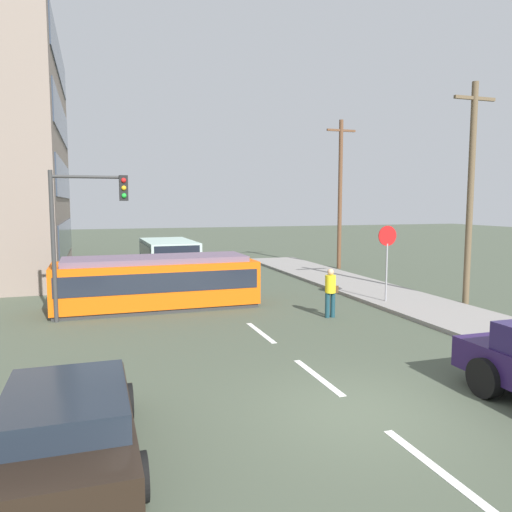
% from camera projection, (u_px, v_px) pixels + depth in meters
% --- Properties ---
extents(ground_plane, '(120.00, 120.00, 0.00)m').
position_uv_depth(ground_plane, '(227.00, 306.00, 18.66)').
color(ground_plane, '#444C3D').
extents(sidewalk_curb_right, '(3.20, 36.00, 0.14)m').
position_uv_depth(sidewalk_curb_right, '(449.00, 315.00, 16.96)').
color(sidewalk_curb_right, gray).
rests_on(sidewalk_curb_right, ground).
extents(lane_stripe_0, '(0.16, 2.40, 0.01)m').
position_uv_depth(lane_stripe_0, '(433.00, 466.00, 7.31)').
color(lane_stripe_0, silver).
rests_on(lane_stripe_0, ground).
extents(lane_stripe_1, '(0.16, 2.40, 0.01)m').
position_uv_depth(lane_stripe_1, '(318.00, 377.00, 11.09)').
color(lane_stripe_1, silver).
rests_on(lane_stripe_1, ground).
extents(lane_stripe_2, '(0.16, 2.40, 0.01)m').
position_uv_depth(lane_stripe_2, '(261.00, 332.00, 14.87)').
color(lane_stripe_2, silver).
rests_on(lane_stripe_2, ground).
extents(lane_stripe_3, '(0.16, 2.40, 0.01)m').
position_uv_depth(lane_stripe_3, '(193.00, 280.00, 24.92)').
color(lane_stripe_3, silver).
rests_on(lane_stripe_3, ground).
extents(lane_stripe_4, '(0.16, 2.40, 0.01)m').
position_uv_depth(lane_stripe_4, '(175.00, 266.00, 30.59)').
color(lane_stripe_4, silver).
rests_on(lane_stripe_4, ground).
extents(streetcar_tram, '(7.33, 2.60, 1.91)m').
position_uv_depth(streetcar_tram, '(156.00, 281.00, 18.36)').
color(streetcar_tram, '#DD5409').
rests_on(streetcar_tram, ground).
extents(city_bus, '(2.65, 5.28, 1.87)m').
position_uv_depth(city_bus, '(169.00, 255.00, 26.72)').
color(city_bus, '#A5C1B5').
rests_on(city_bus, ground).
extents(pedestrian_crossing, '(0.51, 0.36, 1.67)m').
position_uv_depth(pedestrian_crossing, '(330.00, 290.00, 16.77)').
color(pedestrian_crossing, '#183B45').
rests_on(pedestrian_crossing, ground).
extents(parked_sedan_near, '(2.07, 4.33, 1.19)m').
position_uv_depth(parked_sedan_near, '(67.00, 424.00, 7.33)').
color(parked_sedan_near, black).
rests_on(parked_sedan_near, ground).
extents(stop_sign, '(0.76, 0.07, 2.88)m').
position_uv_depth(stop_sign, '(387.00, 248.00, 18.76)').
color(stop_sign, gray).
rests_on(stop_sign, sidewalk_curb_right).
extents(traffic_light_mast, '(2.45, 0.33, 4.91)m').
position_uv_depth(traffic_light_mast, '(84.00, 217.00, 16.13)').
color(traffic_light_mast, '#333333').
rests_on(traffic_light_mast, ground).
extents(utility_pole_near, '(1.80, 0.24, 8.33)m').
position_uv_depth(utility_pole_near, '(471.00, 190.00, 18.69)').
color(utility_pole_near, brown).
rests_on(utility_pole_near, ground).
extents(utility_pole_mid, '(1.80, 0.24, 8.65)m').
position_uv_depth(utility_pole_mid, '(340.00, 192.00, 29.02)').
color(utility_pole_mid, brown).
rests_on(utility_pole_mid, ground).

